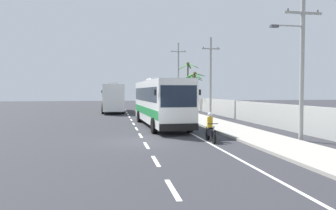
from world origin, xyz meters
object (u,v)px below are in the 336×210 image
object	(u,v)px
utility_pole_mid	(211,76)
palm_third	(188,75)
pedestrian_near_kerb	(189,106)
pedestrian_midwalk	(189,107)
utility_pole_nearest	(301,61)
palm_second	(195,84)
utility_pole_far	(178,75)
coach_bus_foreground	(160,101)
motorcycle_beside_bus	(210,130)
palm_nearest	(191,85)
coach_bus_far_lane	(112,97)

from	to	relation	value
utility_pole_mid	palm_third	world-z (taller)	utility_pole_mid
pedestrian_near_kerb	pedestrian_midwalk	bearing A→B (deg)	-109.98
pedestrian_midwalk	palm_third	bearing A→B (deg)	-74.40
utility_pole_nearest	palm_second	bearing A→B (deg)	87.75
pedestrian_near_kerb	utility_pole_far	xyz separation A→B (m)	(0.76, 10.31, 4.45)
coach_bus_foreground	utility_pole_nearest	distance (m)	11.45
motorcycle_beside_bus	pedestrian_near_kerb	xyz separation A→B (m)	(3.94, 22.00, 0.34)
coach_bus_foreground	palm_nearest	xyz separation A→B (m)	(7.87, 21.68, 1.80)
utility_pole_far	motorcycle_beside_bus	bearing A→B (deg)	-98.28
coach_bus_foreground	utility_pole_far	distance (m)	25.13
palm_second	utility_pole_far	bearing A→B (deg)	105.31
motorcycle_beside_bus	utility_pole_nearest	bearing A→B (deg)	-8.63
motorcycle_beside_bus	palm_nearest	world-z (taller)	palm_nearest
pedestrian_near_kerb	palm_second	distance (m)	6.37
coach_bus_far_lane	utility_pole_far	world-z (taller)	utility_pole_far
motorcycle_beside_bus	utility_pole_nearest	distance (m)	6.30
coach_bus_far_lane	palm_second	bearing A→B (deg)	2.08
coach_bus_far_lane	coach_bus_foreground	bearing A→B (deg)	-78.21
motorcycle_beside_bus	pedestrian_near_kerb	bearing A→B (deg)	79.84
coach_bus_far_lane	pedestrian_midwalk	distance (m)	11.33
palm_nearest	palm_second	bearing A→B (deg)	-92.74
motorcycle_beside_bus	pedestrian_near_kerb	size ratio (longest dim) A/B	1.19
utility_pole_nearest	utility_pole_far	world-z (taller)	utility_pole_far
motorcycle_beside_bus	utility_pole_far	size ratio (longest dim) A/B	0.19
motorcycle_beside_bus	palm_second	bearing A→B (deg)	77.47
motorcycle_beside_bus	palm_nearest	distance (m)	30.73
coach_bus_foreground	pedestrian_near_kerb	xyz separation A→B (m)	(5.62, 13.76, -1.03)
coach_bus_foreground	utility_pole_mid	bearing A→B (deg)	49.03
coach_bus_far_lane	utility_pole_mid	size ratio (longest dim) A/B	1.44
motorcycle_beside_bus	palm_third	world-z (taller)	palm_third
coach_bus_far_lane	utility_pole_far	xyz separation A→B (m)	(10.27, 5.43, 3.39)
utility_pole_far	utility_pole_mid	bearing A→B (deg)	-89.42
utility_pole_far	coach_bus_foreground	bearing A→B (deg)	-104.84
motorcycle_beside_bus	palm_second	distance (m)	28.16
palm_nearest	palm_third	xyz separation A→B (m)	(0.75, 5.24, 1.80)
utility_pole_nearest	palm_nearest	bearing A→B (deg)	87.71
utility_pole_nearest	palm_second	xyz separation A→B (m)	(1.10, 28.07, -0.65)
palm_third	pedestrian_near_kerb	bearing A→B (deg)	-102.84
utility_pole_mid	palm_second	distance (m)	11.61
coach_bus_far_lane	pedestrian_near_kerb	size ratio (longest dim) A/B	7.47
coach_bus_far_lane	palm_nearest	size ratio (longest dim) A/B	2.28
palm_third	pedestrian_midwalk	bearing A→B (deg)	-102.82
palm_nearest	palm_second	xyz separation A→B (m)	(-0.13, -2.62, -0.02)
pedestrian_near_kerb	pedestrian_midwalk	size ratio (longest dim) A/B	1.05
coach_bus_far_lane	pedestrian_near_kerb	bearing A→B (deg)	-27.19
palm_third	coach_bus_foreground	bearing A→B (deg)	-107.74
pedestrian_midwalk	palm_third	world-z (taller)	palm_third
motorcycle_beside_bus	palm_third	size ratio (longest dim) A/B	0.25
palm_second	palm_third	world-z (taller)	palm_third
coach_bus_far_lane	palm_third	bearing A→B (deg)	33.52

